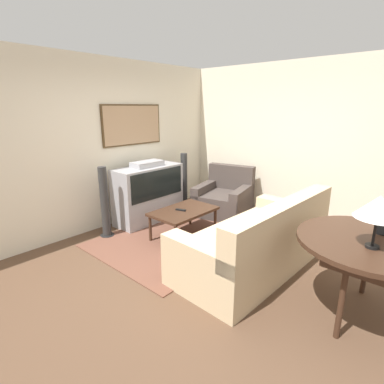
{
  "coord_description": "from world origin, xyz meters",
  "views": [
    {
      "loc": [
        -2.45,
        -2.15,
        1.96
      ],
      "look_at": [
        0.69,
        0.65,
        0.75
      ],
      "focal_mm": 28.0,
      "sensor_mm": 36.0,
      "label": 1
    }
  ],
  "objects_px": {
    "tv": "(148,193)",
    "couch": "(257,244)",
    "speaker_tower_left": "(105,204)",
    "speaker_tower_right": "(184,183)",
    "mantel_clock": "(384,222)",
    "coffee_table": "(184,213)",
    "armchair": "(224,199)",
    "table_lamp": "(379,207)",
    "console_table": "(370,247)"
  },
  "relations": [
    {
      "from": "couch",
      "to": "table_lamp",
      "type": "height_order",
      "value": "table_lamp"
    },
    {
      "from": "armchair",
      "to": "speaker_tower_left",
      "type": "relative_size",
      "value": 0.99
    },
    {
      "from": "tv",
      "to": "coffee_table",
      "type": "height_order",
      "value": "tv"
    },
    {
      "from": "console_table",
      "to": "speaker_tower_right",
      "type": "relative_size",
      "value": 1.15
    },
    {
      "from": "console_table",
      "to": "table_lamp",
      "type": "bearing_deg",
      "value": -166.59
    },
    {
      "from": "tv",
      "to": "armchair",
      "type": "relative_size",
      "value": 1.12
    },
    {
      "from": "couch",
      "to": "armchair",
      "type": "xyz_separation_m",
      "value": [
        1.35,
        1.46,
        -0.04
      ]
    },
    {
      "from": "table_lamp",
      "to": "console_table",
      "type": "bearing_deg",
      "value": 13.41
    },
    {
      "from": "armchair",
      "to": "console_table",
      "type": "distance_m",
      "value": 3.09
    },
    {
      "from": "armchair",
      "to": "couch",
      "type": "bearing_deg",
      "value": -55.32
    },
    {
      "from": "coffee_table",
      "to": "tv",
      "type": "bearing_deg",
      "value": 83.28
    },
    {
      "from": "tv",
      "to": "speaker_tower_right",
      "type": "bearing_deg",
      "value": -1.35
    },
    {
      "from": "speaker_tower_right",
      "to": "couch",
      "type": "bearing_deg",
      "value": -115.42
    },
    {
      "from": "console_table",
      "to": "armchair",
      "type": "bearing_deg",
      "value": 60.91
    },
    {
      "from": "mantel_clock",
      "to": "speaker_tower_right",
      "type": "relative_size",
      "value": 0.21
    },
    {
      "from": "couch",
      "to": "armchair",
      "type": "distance_m",
      "value": 1.99
    },
    {
      "from": "table_lamp",
      "to": "speaker_tower_left",
      "type": "relative_size",
      "value": 0.42
    },
    {
      "from": "coffee_table",
      "to": "speaker_tower_left",
      "type": "distance_m",
      "value": 1.21
    },
    {
      "from": "tv",
      "to": "table_lamp",
      "type": "distance_m",
      "value": 3.59
    },
    {
      "from": "tv",
      "to": "couch",
      "type": "relative_size",
      "value": 0.56
    },
    {
      "from": "mantel_clock",
      "to": "speaker_tower_left",
      "type": "bearing_deg",
      "value": 103.34
    },
    {
      "from": "coffee_table",
      "to": "table_lamp",
      "type": "bearing_deg",
      "value": -98.1
    },
    {
      "from": "couch",
      "to": "armchair",
      "type": "bearing_deg",
      "value": -130.33
    },
    {
      "from": "coffee_table",
      "to": "speaker_tower_left",
      "type": "height_order",
      "value": "speaker_tower_left"
    },
    {
      "from": "couch",
      "to": "mantel_clock",
      "type": "height_order",
      "value": "mantel_clock"
    },
    {
      "from": "console_table",
      "to": "mantel_clock",
      "type": "height_order",
      "value": "mantel_clock"
    },
    {
      "from": "tv",
      "to": "table_lamp",
      "type": "height_order",
      "value": "table_lamp"
    },
    {
      "from": "tv",
      "to": "coffee_table",
      "type": "xyz_separation_m",
      "value": [
        -0.11,
        -0.94,
        -0.1
      ]
    },
    {
      "from": "armchair",
      "to": "speaker_tower_right",
      "type": "relative_size",
      "value": 0.99
    },
    {
      "from": "armchair",
      "to": "mantel_clock",
      "type": "distance_m",
      "value": 3.05
    },
    {
      "from": "tv",
      "to": "console_table",
      "type": "bearing_deg",
      "value": -95.2
    },
    {
      "from": "tv",
      "to": "couch",
      "type": "distance_m",
      "value": 2.26
    },
    {
      "from": "table_lamp",
      "to": "mantel_clock",
      "type": "distance_m",
      "value": 0.48
    },
    {
      "from": "tv",
      "to": "couch",
      "type": "height_order",
      "value": "tv"
    },
    {
      "from": "couch",
      "to": "tv",
      "type": "bearing_deg",
      "value": -92.13
    },
    {
      "from": "tv",
      "to": "mantel_clock",
      "type": "distance_m",
      "value": 3.52
    },
    {
      "from": "mantel_clock",
      "to": "speaker_tower_left",
      "type": "xyz_separation_m",
      "value": [
        -0.82,
        3.47,
        -0.39
      ]
    },
    {
      "from": "armchair",
      "to": "speaker_tower_left",
      "type": "xyz_separation_m",
      "value": [
        -2.06,
        0.76,
        0.24
      ]
    },
    {
      "from": "speaker_tower_left",
      "to": "speaker_tower_right",
      "type": "xyz_separation_m",
      "value": [
        1.77,
        0.0,
        0.0
      ]
    },
    {
      "from": "speaker_tower_right",
      "to": "speaker_tower_left",
      "type": "bearing_deg",
      "value": 180.0
    },
    {
      "from": "console_table",
      "to": "speaker_tower_left",
      "type": "distance_m",
      "value": 3.49
    },
    {
      "from": "tv",
      "to": "console_table",
      "type": "distance_m",
      "value": 3.48
    },
    {
      "from": "armchair",
      "to": "mantel_clock",
      "type": "relative_size",
      "value": 4.77
    },
    {
      "from": "speaker_tower_left",
      "to": "speaker_tower_right",
      "type": "relative_size",
      "value": 1.0
    },
    {
      "from": "tv",
      "to": "speaker_tower_right",
      "type": "height_order",
      "value": "speaker_tower_right"
    },
    {
      "from": "mantel_clock",
      "to": "console_table",
      "type": "bearing_deg",
      "value": 171.19
    },
    {
      "from": "armchair",
      "to": "table_lamp",
      "type": "bearing_deg",
      "value": -43.98
    },
    {
      "from": "console_table",
      "to": "speaker_tower_left",
      "type": "relative_size",
      "value": 1.15
    },
    {
      "from": "mantel_clock",
      "to": "armchair",
      "type": "bearing_deg",
      "value": 65.55
    },
    {
      "from": "console_table",
      "to": "mantel_clock",
      "type": "bearing_deg",
      "value": -8.81
    }
  ]
}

